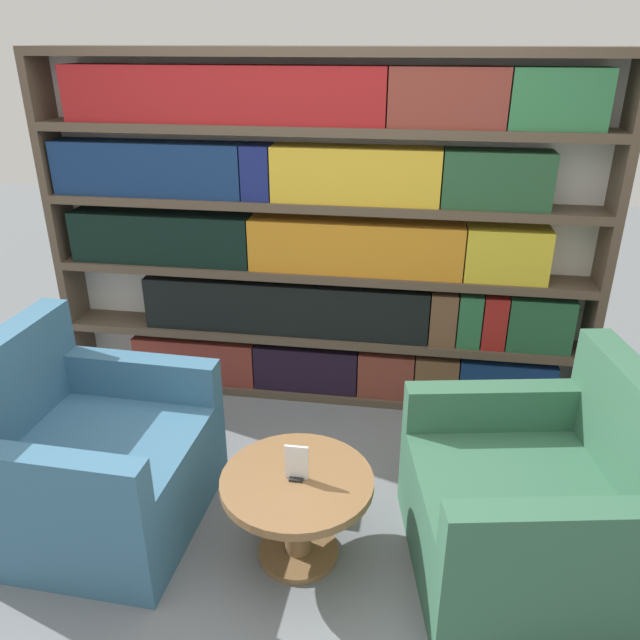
# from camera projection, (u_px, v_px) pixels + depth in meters

# --- Properties ---
(ground_plane) EXTENTS (14.00, 14.00, 0.00)m
(ground_plane) POSITION_uv_depth(u_px,v_px,m) (267.00, 559.00, 2.80)
(ground_plane) COLOR slate
(bookshelf) EXTENTS (3.28, 0.30, 2.09)m
(bookshelf) POSITION_uv_depth(u_px,v_px,m) (320.00, 238.00, 3.70)
(bookshelf) COLOR silver
(bookshelf) RESTS_ON ground_plane
(armchair_left) EXTENTS (0.95, 0.96, 0.93)m
(armchair_left) POSITION_uv_depth(u_px,v_px,m) (89.00, 463.00, 2.92)
(armchair_left) COLOR #386684
(armchair_left) RESTS_ON ground_plane
(armchair_right) EXTENTS (1.08, 1.09, 0.93)m
(armchair_right) POSITION_uv_depth(u_px,v_px,m) (535.00, 508.00, 2.64)
(armchair_right) COLOR #336047
(armchair_right) RESTS_ON ground_plane
(coffee_table) EXTENTS (0.66, 0.66, 0.43)m
(coffee_table) POSITION_uv_depth(u_px,v_px,m) (297.00, 500.00, 2.70)
(coffee_table) COLOR brown
(coffee_table) RESTS_ON ground_plane
(table_sign) EXTENTS (0.10, 0.06, 0.16)m
(table_sign) POSITION_uv_depth(u_px,v_px,m) (297.00, 465.00, 2.62)
(table_sign) COLOR black
(table_sign) RESTS_ON coffee_table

